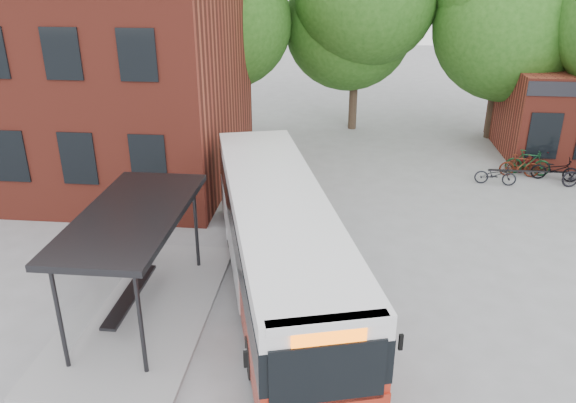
# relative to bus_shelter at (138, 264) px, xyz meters

# --- Properties ---
(ground) EXTENTS (100.00, 100.00, 0.00)m
(ground) POSITION_rel_bus_shelter_xyz_m (4.50, 1.00, -1.45)
(ground) COLOR slate
(station_building) EXTENTS (18.40, 10.40, 8.50)m
(station_building) POSITION_rel_bus_shelter_xyz_m (-8.50, 10.00, 2.80)
(station_building) COLOR maroon
(station_building) RESTS_ON ground
(bus_shelter) EXTENTS (3.60, 7.00, 2.90)m
(bus_shelter) POSITION_rel_bus_shelter_xyz_m (0.00, 0.00, 0.00)
(bus_shelter) COLOR #232326
(bus_shelter) RESTS_ON ground
(bike_rail) EXTENTS (5.20, 0.10, 0.38)m
(bike_rail) POSITION_rel_bus_shelter_xyz_m (13.78, 11.00, -1.26)
(bike_rail) COLOR #232326
(bike_rail) RESTS_ON ground
(tree_0) EXTENTS (7.92, 7.92, 11.00)m
(tree_0) POSITION_rel_bus_shelter_xyz_m (-1.50, 17.00, 4.05)
(tree_0) COLOR #1F4C14
(tree_0) RESTS_ON ground
(tree_1) EXTENTS (7.92, 7.92, 10.40)m
(tree_1) POSITION_rel_bus_shelter_xyz_m (5.50, 18.00, 3.75)
(tree_1) COLOR #1F4C14
(tree_1) RESTS_ON ground
(tree_2) EXTENTS (7.92, 7.92, 11.00)m
(tree_2) POSITION_rel_bus_shelter_xyz_m (12.50, 17.00, 4.05)
(tree_2) COLOR #1F4C14
(tree_2) RESTS_ON ground
(city_bus) EXTENTS (5.44, 11.81, 2.94)m
(city_bus) POSITION_rel_bus_shelter_xyz_m (3.40, 1.39, 0.02)
(city_bus) COLOR maroon
(city_bus) RESTS_ON ground
(bicycle_0) EXTENTS (1.69, 0.78, 0.86)m
(bicycle_0) POSITION_rel_bus_shelter_xyz_m (11.27, 10.23, -1.02)
(bicycle_0) COLOR black
(bicycle_0) RESTS_ON ground
(bicycle_1) EXTENTS (1.67, 0.59, 0.98)m
(bicycle_1) POSITION_rel_bus_shelter_xyz_m (12.49, 11.27, -0.96)
(bicycle_1) COLOR #4A1B0F
(bicycle_1) RESTS_ON ground
(bicycle_2) EXTENTS (1.84, 1.21, 0.92)m
(bicycle_2) POSITION_rel_bus_shelter_xyz_m (13.24, 11.97, -0.99)
(bicycle_2) COLOR #3E080C
(bicycle_2) RESTS_ON ground
(bicycle_3) EXTENTS (1.89, 0.84, 1.10)m
(bicycle_3) POSITION_rel_bus_shelter_xyz_m (12.90, 11.53, -0.90)
(bicycle_3) COLOR #0F361A
(bicycle_3) RESTS_ON ground
(bicycle_4) EXTENTS (1.95, 1.04, 0.97)m
(bicycle_4) POSITION_rel_bus_shelter_xyz_m (13.82, 10.95, -0.96)
(bicycle_4) COLOR black
(bicycle_4) RESTS_ON ground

